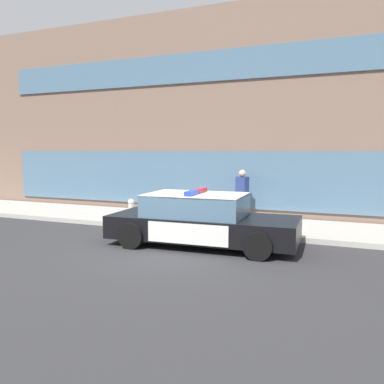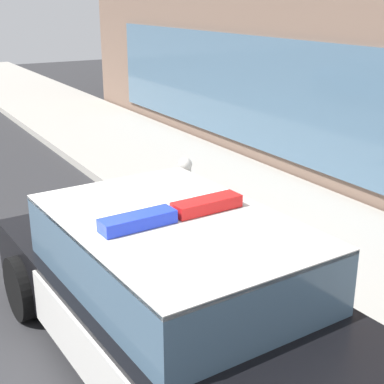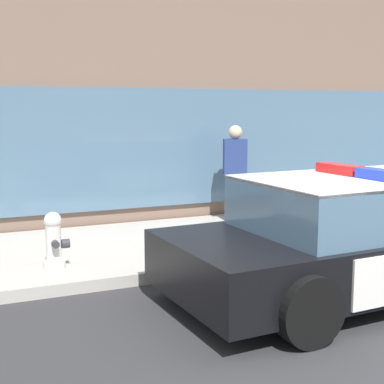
# 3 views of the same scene
# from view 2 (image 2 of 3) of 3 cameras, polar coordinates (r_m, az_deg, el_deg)

# --- Properties ---
(ground) EXTENTS (48.00, 48.00, 0.00)m
(ground) POSITION_cam_2_polar(r_m,az_deg,el_deg) (5.73, -12.44, -14.98)
(ground) COLOR #303033
(sidewalk) EXTENTS (48.00, 3.04, 0.15)m
(sidewalk) POSITION_cam_2_polar(r_m,az_deg,el_deg) (7.40, 14.93, -6.26)
(sidewalk) COLOR #B2ADA3
(sidewalk) RESTS_ON ground
(police_cruiser) EXTENTS (5.05, 2.32, 1.49)m
(police_cruiser) POSITION_cam_2_polar(r_m,az_deg,el_deg) (5.01, -0.95, -10.70)
(police_cruiser) COLOR black
(police_cruiser) RESTS_ON ground
(fire_hydrant) EXTENTS (0.34, 0.39, 0.73)m
(fire_hydrant) POSITION_cam_2_polar(r_m,az_deg,el_deg) (8.59, -0.70, 1.12)
(fire_hydrant) COLOR silver
(fire_hydrant) RESTS_ON sidewalk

